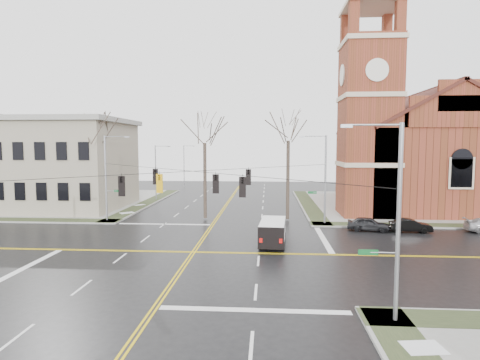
# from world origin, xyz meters

# --- Properties ---
(ground) EXTENTS (120.00, 120.00, 0.00)m
(ground) POSITION_xyz_m (0.00, 0.00, 0.00)
(ground) COLOR black
(ground) RESTS_ON ground
(sidewalks) EXTENTS (80.00, 80.00, 0.17)m
(sidewalks) POSITION_xyz_m (0.00, 0.00, 0.08)
(sidewalks) COLOR gray
(sidewalks) RESTS_ON ground
(road_markings) EXTENTS (100.00, 100.00, 0.01)m
(road_markings) POSITION_xyz_m (0.00, 0.00, 0.01)
(road_markings) COLOR gold
(road_markings) RESTS_ON ground
(church) EXTENTS (24.28, 27.48, 27.50)m
(church) POSITION_xyz_m (24.76, 24.78, 8.43)
(church) COLOR brown
(church) RESTS_ON ground
(civic_building_a) EXTENTS (18.00, 14.00, 11.00)m
(civic_building_a) POSITION_xyz_m (-22.00, 20.00, 5.50)
(civic_building_a) COLOR gray
(civic_building_a) RESTS_ON ground
(signal_pole_ne) EXTENTS (2.75, 0.22, 9.00)m
(signal_pole_ne) POSITION_xyz_m (11.32, 11.50, 4.95)
(signal_pole_ne) COLOR gray
(signal_pole_ne) RESTS_ON ground
(signal_pole_nw) EXTENTS (2.75, 0.22, 9.00)m
(signal_pole_nw) POSITION_xyz_m (-11.32, 11.50, 4.95)
(signal_pole_nw) COLOR gray
(signal_pole_nw) RESTS_ON ground
(signal_pole_se) EXTENTS (2.75, 0.22, 9.00)m
(signal_pole_se) POSITION_xyz_m (11.32, -11.50, 4.95)
(signal_pole_se) COLOR gray
(signal_pole_se) RESTS_ON ground
(span_wires) EXTENTS (23.02, 23.02, 0.03)m
(span_wires) POSITION_xyz_m (0.00, 0.00, 6.20)
(span_wires) COLOR black
(span_wires) RESTS_ON ground
(traffic_signals) EXTENTS (8.21, 8.26, 1.30)m
(traffic_signals) POSITION_xyz_m (-0.00, -0.67, 5.45)
(traffic_signals) COLOR black
(traffic_signals) RESTS_ON ground
(streetlight_north_a) EXTENTS (2.30, 0.20, 8.00)m
(streetlight_north_a) POSITION_xyz_m (-10.65, 28.00, 4.47)
(streetlight_north_a) COLOR gray
(streetlight_north_a) RESTS_ON ground
(streetlight_north_b) EXTENTS (2.30, 0.20, 8.00)m
(streetlight_north_b) POSITION_xyz_m (-10.65, 48.00, 4.47)
(streetlight_north_b) COLOR gray
(streetlight_north_b) RESTS_ON ground
(cargo_van) EXTENTS (2.35, 5.31, 1.97)m
(cargo_van) POSITION_xyz_m (6.07, 2.91, 1.16)
(cargo_van) COLOR white
(cargo_van) RESTS_ON ground
(parked_car_a) EXTENTS (4.13, 2.31, 1.33)m
(parked_car_a) POSITION_xyz_m (15.23, 8.67, 0.66)
(parked_car_a) COLOR black
(parked_car_a) RESTS_ON ground
(parked_car_b) EXTENTS (3.86, 1.55, 1.25)m
(parked_car_b) POSITION_xyz_m (19.04, 8.40, 0.62)
(parked_car_b) COLOR black
(parked_car_b) RESTS_ON ground
(tree_nw_far) EXTENTS (4.00, 4.00, 12.52)m
(tree_nw_far) POSITION_xyz_m (-13.46, 14.24, 9.05)
(tree_nw_far) COLOR #352921
(tree_nw_far) RESTS_ON ground
(tree_nw_near) EXTENTS (4.00, 4.00, 12.36)m
(tree_nw_near) POSITION_xyz_m (-1.21, 13.52, 8.93)
(tree_nw_near) COLOR #352921
(tree_nw_near) RESTS_ON ground
(tree_ne) EXTENTS (4.00, 4.00, 12.72)m
(tree_ne) POSITION_xyz_m (7.80, 13.57, 9.19)
(tree_ne) COLOR #352921
(tree_ne) RESTS_ON ground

